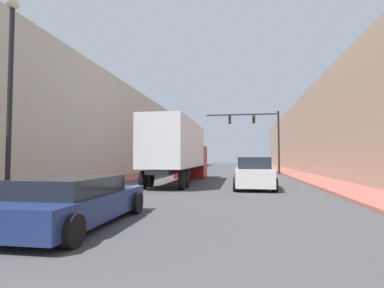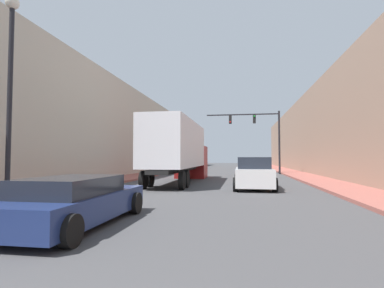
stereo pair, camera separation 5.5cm
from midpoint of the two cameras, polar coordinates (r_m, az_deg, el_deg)
sidewalk_right at (r=30.45m, az=19.50°, el=-5.53°), size 2.62×80.00×0.15m
sidewalk_left at (r=31.30m, az=-7.61°, el=-5.57°), size 2.62×80.00×0.15m
building_right at (r=31.57m, az=27.11°, el=2.37°), size 6.00×80.00×8.58m
building_left at (r=32.87m, az=-14.78°, el=1.94°), size 6.00×80.00×8.53m
semi_truck at (r=20.56m, az=-2.43°, el=-1.12°), size 2.43×11.82×4.01m
sedan_car at (r=8.15m, az=-21.42°, el=-10.15°), size 2.12×4.79×1.22m
suv_car at (r=17.06m, az=11.52°, el=-5.52°), size 2.16×4.93×1.72m
traffic_signal_gantry at (r=32.51m, az=12.86°, el=2.62°), size 7.72×0.35×6.62m
street_lamp at (r=11.92m, az=-31.39°, el=11.64°), size 0.44×0.44×7.15m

